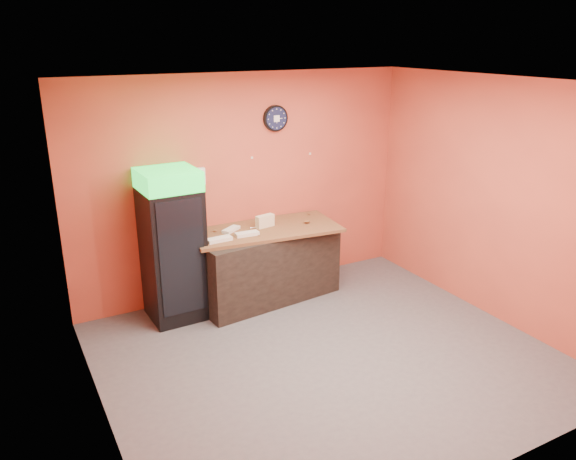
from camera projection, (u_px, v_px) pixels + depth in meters
floor at (327, 356)px, 5.92m from camera, size 4.50×4.50×0.00m
back_wall at (245, 186)px, 7.12m from camera, size 4.50×0.02×2.80m
left_wall at (91, 276)px, 4.45m from camera, size 0.02×4.00×2.80m
right_wall at (494, 201)px, 6.48m from camera, size 0.02×4.00×2.80m
ceiling at (334, 83)px, 5.00m from camera, size 4.50×4.00×0.02m
beverage_cooler at (174, 248)px, 6.47m from camera, size 0.65×0.66×1.80m
prep_counter at (265, 264)px, 7.13m from camera, size 1.87×0.99×0.90m
wall_clock at (276, 118)px, 7.02m from camera, size 0.33×0.06×0.33m
wall_phone at (200, 176)px, 6.74m from camera, size 0.11×0.10×0.21m
butcher_paper at (265, 229)px, 6.98m from camera, size 1.92×1.04×0.04m
sub_roll_stack at (265, 221)px, 6.99m from camera, size 0.25×0.13×0.15m
wrapped_sandwich_left at (219, 239)px, 6.52m from camera, size 0.30×0.13×0.04m
wrapped_sandwich_mid at (247, 234)px, 6.70m from camera, size 0.29×0.13×0.04m
wrapped_sandwich_right at (231, 229)px, 6.86m from camera, size 0.27×0.23×0.04m
kitchen_tool at (260, 225)px, 6.99m from camera, size 0.06×0.06×0.06m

